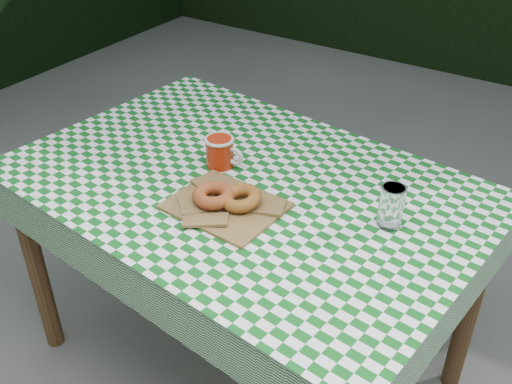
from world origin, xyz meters
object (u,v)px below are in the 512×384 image
Objects in this scene: table at (245,281)px; paper_bag at (226,205)px; coffee_mug at (220,152)px; drinking_glass at (391,206)px.

table is 4.55× the size of paper_bag.
coffee_mug is 0.53m from drinking_glass.
table is at bearing -175.65° from drinking_glass.
drinking_glass is (0.39, 0.17, 0.05)m from paper_bag.
drinking_glass is (0.43, 0.03, 0.44)m from table.
table is at bearing 103.72° from paper_bag.
coffee_mug is at bearing 129.72° from paper_bag.
drinking_glass reaches higher than paper_bag.
paper_bag is at bearing -54.41° from coffee_mug.
table is at bearing -22.32° from coffee_mug.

